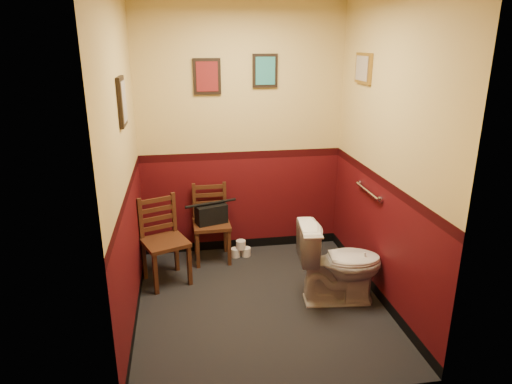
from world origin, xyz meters
TOP-DOWN VIEW (x-y plane):
  - floor at (0.00, 0.00)m, footprint 2.20×2.40m
  - wall_back at (0.00, 1.20)m, footprint 2.20×0.00m
  - wall_front at (0.00, -1.20)m, footprint 2.20×0.00m
  - wall_left at (-1.10, 0.00)m, footprint 0.00×2.40m
  - wall_right at (1.10, 0.00)m, footprint 0.00×2.40m
  - grab_bar at (1.07, 0.25)m, footprint 0.05×0.56m
  - framed_print_back_a at (-0.35, 1.18)m, footprint 0.28×0.04m
  - framed_print_back_b at (0.25, 1.18)m, footprint 0.26×0.04m
  - framed_print_left at (-1.08, 0.10)m, footprint 0.04×0.30m
  - framed_print_right at (1.08, 0.60)m, footprint 0.04×0.34m
  - toilet at (0.72, -0.05)m, footprint 0.81×0.51m
  - toilet_brush at (0.93, -0.11)m, footprint 0.14×0.14m
  - chair_left at (-0.86, 0.59)m, footprint 0.52×0.52m
  - chair_right at (-0.37, 1.00)m, footprint 0.40×0.40m
  - handbag at (-0.37, 0.96)m, footprint 0.36×0.25m
  - tp_stack at (-0.05, 0.98)m, footprint 0.22×0.12m

SIDE VIEW (x-z plane):
  - floor at x=0.00m, z-range 0.00..0.00m
  - toilet_brush at x=0.93m, z-range -0.17..0.33m
  - tp_stack at x=-0.05m, z-range -0.02..0.18m
  - toilet at x=0.72m, z-range 0.00..0.75m
  - chair_right at x=-0.37m, z-range 0.00..0.83m
  - chair_left at x=-0.86m, z-range 0.00..0.86m
  - handbag at x=-0.37m, z-range 0.42..0.66m
  - grab_bar at x=1.07m, z-range 0.92..0.98m
  - wall_back at x=0.00m, z-range 0.00..2.70m
  - wall_front at x=0.00m, z-range 0.00..2.70m
  - wall_left at x=-1.10m, z-range 0.00..2.70m
  - wall_right at x=1.10m, z-range 0.00..2.70m
  - framed_print_left at x=-1.08m, z-range 1.66..2.04m
  - framed_print_back_a at x=-0.35m, z-range 1.77..2.13m
  - framed_print_back_b at x=0.25m, z-range 1.83..2.17m
  - framed_print_right at x=1.08m, z-range 1.91..2.19m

